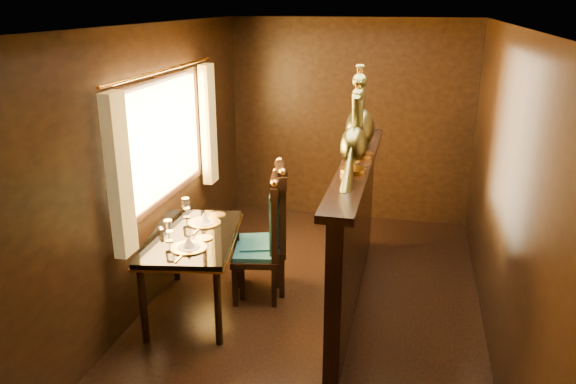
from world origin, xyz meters
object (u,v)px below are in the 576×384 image
(chair_left, at_px, (268,235))
(peacock_left, at_px, (354,129))
(peacock_right, at_px, (361,111))
(chair_right, at_px, (273,225))
(dining_table, at_px, (192,242))

(chair_left, xyz_separation_m, peacock_left, (0.78, -0.22, 1.08))
(chair_left, bearing_deg, peacock_right, 6.61)
(chair_left, xyz_separation_m, peacock_right, (0.78, 0.24, 1.14))
(peacock_left, bearing_deg, chair_left, 163.93)
(chair_right, relative_size, peacock_left, 1.79)
(dining_table, distance_m, chair_left, 0.70)
(chair_right, height_order, peacock_left, peacock_left)
(peacock_right, bearing_deg, peacock_left, -90.00)
(peacock_left, bearing_deg, peacock_right, 90.00)
(chair_left, relative_size, chair_right, 0.96)
(dining_table, height_order, peacock_left, peacock_left)
(dining_table, height_order, peacock_right, peacock_right)
(chair_right, xyz_separation_m, peacock_left, (0.78, -0.40, 1.05))
(dining_table, relative_size, chair_right, 1.06)
(chair_left, bearing_deg, dining_table, -160.41)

